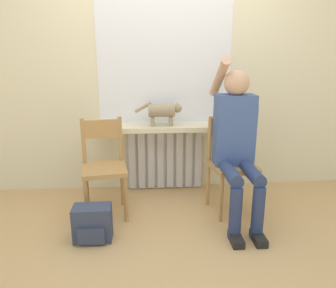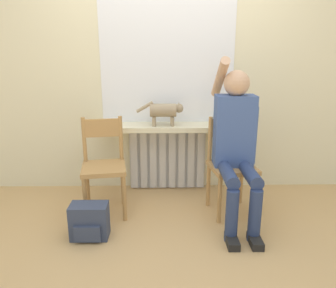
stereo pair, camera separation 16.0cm
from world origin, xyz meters
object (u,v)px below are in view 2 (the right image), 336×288
cat (165,111)px  backpack (89,222)px  chair_left (104,165)px  person (236,139)px  chair_right (231,164)px

cat → backpack: 1.28m
chair_left → person: size_ratio=0.62×
chair_right → backpack: chair_right is taller
chair_left → chair_right: same height
cat → chair_right: bearing=-33.6°
chair_left → cat: cat is taller
cat → person: bearing=-40.3°
cat → chair_left: bearing=-144.2°
person → cat: 0.81m
person → cat: person is taller
chair_left → backpack: bearing=-105.9°
cat → backpack: (-0.61, -0.84, -0.74)m
chair_right → backpack: bearing=-168.9°
chair_right → cat: bearing=137.2°
chair_left → cat: size_ratio=1.88×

